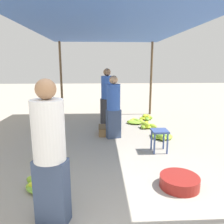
% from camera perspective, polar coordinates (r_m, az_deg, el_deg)
% --- Properties ---
extents(canopy_post_back_left, '(0.08, 0.08, 2.62)m').
position_cam_1_polar(canopy_post_back_left, '(8.10, -13.13, 8.29)').
color(canopy_post_back_left, brown).
rests_on(canopy_post_back_left, ground).
extents(canopy_post_back_right, '(0.08, 0.08, 2.62)m').
position_cam_1_polar(canopy_post_back_right, '(8.18, 10.16, 8.45)').
color(canopy_post_back_right, brown).
rests_on(canopy_post_back_right, ground).
extents(canopy_tarp, '(3.65, 6.17, 0.04)m').
position_cam_1_polar(canopy_tarp, '(5.14, -0.56, 21.38)').
color(canopy_tarp, '#33569E').
rests_on(canopy_tarp, canopy_post_front_left).
extents(vendor_foreground, '(0.44, 0.44, 1.69)m').
position_cam_1_polar(vendor_foreground, '(2.55, -15.96, -10.04)').
color(vendor_foreground, '#384766').
rests_on(vendor_foreground, ground).
extents(stool, '(0.34, 0.34, 0.48)m').
position_cam_1_polar(stool, '(4.74, 12.31, -5.77)').
color(stool, '#384C84').
rests_on(stool, ground).
extents(basin_black, '(0.60, 0.60, 0.17)m').
position_cam_1_polar(basin_black, '(3.62, 17.19, -16.98)').
color(basin_black, maroon).
rests_on(basin_black, ground).
extents(banana_pile_left_0, '(0.65, 0.55, 0.17)m').
position_cam_1_polar(banana_pile_left_0, '(3.60, -17.44, -17.61)').
color(banana_pile_left_0, '#8DBD33').
rests_on(banana_pile_left_0, ground).
extents(banana_pile_left_1, '(0.45, 0.46, 0.38)m').
position_cam_1_polar(banana_pile_left_1, '(4.45, -16.71, -10.82)').
color(banana_pile_left_1, '#90BE32').
rests_on(banana_pile_left_1, ground).
extents(banana_pile_right_0, '(0.55, 0.62, 0.25)m').
position_cam_1_polar(banana_pile_right_0, '(5.67, 12.79, -6.05)').
color(banana_pile_right_0, '#AECA2D').
rests_on(banana_pile_right_0, ground).
extents(banana_pile_right_1, '(0.56, 0.63, 0.13)m').
position_cam_1_polar(banana_pile_right_1, '(7.02, 6.28, -2.40)').
color(banana_pile_right_1, '#8BBC33').
rests_on(banana_pile_right_1, ground).
extents(banana_pile_right_2, '(0.51, 0.52, 0.19)m').
position_cam_1_polar(banana_pile_right_2, '(6.51, 9.10, -3.51)').
color(banana_pile_right_2, '#9BC230').
rests_on(banana_pile_right_2, ground).
extents(banana_pile_right_3, '(0.46, 0.59, 0.17)m').
position_cam_1_polar(banana_pile_right_3, '(7.52, 9.07, -1.40)').
color(banana_pile_right_3, yellow).
rests_on(banana_pile_right_3, ground).
extents(crate_near, '(0.52, 0.52, 0.22)m').
position_cam_1_polar(crate_near, '(5.84, -0.98, -4.80)').
color(crate_near, olive).
rests_on(crate_near, ground).
extents(shopper_walking_mid, '(0.48, 0.48, 1.72)m').
position_cam_1_polar(shopper_walking_mid, '(6.76, -1.28, 4.32)').
color(shopper_walking_mid, '#2D2D33').
rests_on(shopper_walking_mid, ground).
extents(shopper_walking_far, '(0.42, 0.42, 1.57)m').
position_cam_1_polar(shopper_walking_far, '(5.41, 0.40, 1.50)').
color(shopper_walking_far, '#384766').
rests_on(shopper_walking_far, ground).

